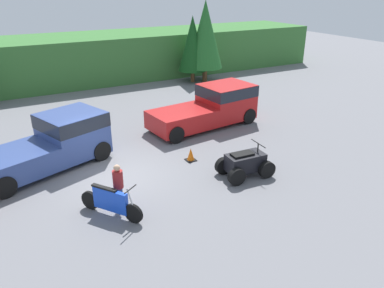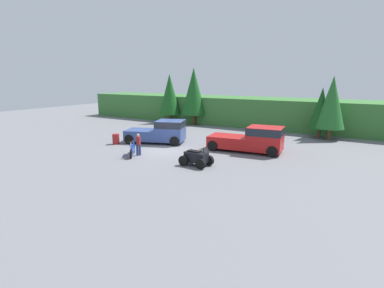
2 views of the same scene
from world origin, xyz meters
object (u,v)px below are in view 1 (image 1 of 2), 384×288
at_px(quad_atv, 245,164).
at_px(rider_person, 118,185).
at_px(pickup_truck_red, 213,105).
at_px(pickup_truck_second, 55,141).
at_px(dirt_bike, 111,202).
at_px(traffic_cone, 191,155).

relative_size(quad_atv, rider_person, 1.28).
bearing_deg(quad_atv, pickup_truck_red, 74.34).
height_order(pickup_truck_red, pickup_truck_second, same).
distance_m(dirt_bike, quad_atv, 5.34).
bearing_deg(pickup_truck_red, traffic_cone, -139.36).
relative_size(quad_atv, traffic_cone, 3.75).
relative_size(pickup_truck_second, dirt_bike, 2.78).
height_order(pickup_truck_red, quad_atv, pickup_truck_red).
xyz_separation_m(pickup_truck_second, rider_person, (1.19, -4.37, -0.17)).
bearing_deg(dirt_bike, rider_person, 90.38).
bearing_deg(dirt_bike, quad_atv, 56.83).
bearing_deg(quad_atv, dirt_bike, -175.00).
bearing_deg(rider_person, pickup_truck_red, 77.18).
bearing_deg(pickup_truck_red, rider_person, -148.28).
height_order(dirt_bike, quad_atv, quad_atv).
bearing_deg(traffic_cone, quad_atv, -61.12).
xyz_separation_m(dirt_bike, traffic_cone, (4.14, 2.35, -0.24)).
relative_size(dirt_bike, traffic_cone, 3.61).
distance_m(quad_atv, traffic_cone, 2.49).
height_order(pickup_truck_red, traffic_cone, pickup_truck_red).
bearing_deg(quad_atv, pickup_truck_second, 147.15).
relative_size(dirt_bike, rider_person, 1.23).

